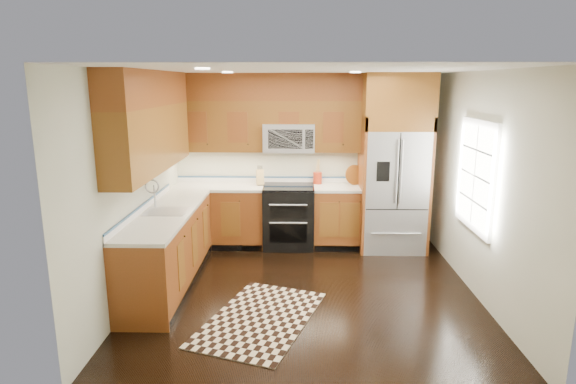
{
  "coord_description": "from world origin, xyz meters",
  "views": [
    {
      "loc": [
        -0.1,
        -5.38,
        2.47
      ],
      "look_at": [
        -0.24,
        0.6,
        1.1
      ],
      "focal_mm": 30.0,
      "sensor_mm": 36.0,
      "label": 1
    }
  ],
  "objects_px": {
    "rug": "(261,318)",
    "utensil_crock": "(318,175)",
    "refrigerator": "(394,163)",
    "range": "(289,217)",
    "knife_block": "(260,177)"
  },
  "relations": [
    {
      "from": "rug",
      "to": "knife_block",
      "type": "relative_size",
      "value": 5.51
    },
    {
      "from": "knife_block",
      "to": "utensil_crock",
      "type": "bearing_deg",
      "value": 6.04
    },
    {
      "from": "range",
      "to": "utensil_crock",
      "type": "height_order",
      "value": "utensil_crock"
    },
    {
      "from": "range",
      "to": "rug",
      "type": "xyz_separation_m",
      "value": [
        -0.25,
        -2.36,
        -0.46
      ]
    },
    {
      "from": "rug",
      "to": "utensil_crock",
      "type": "distance_m",
      "value": 2.87
    },
    {
      "from": "refrigerator",
      "to": "rug",
      "type": "xyz_separation_m",
      "value": [
        -1.8,
        -2.32,
        -1.3
      ]
    },
    {
      "from": "refrigerator",
      "to": "rug",
      "type": "relative_size",
      "value": 1.59
    },
    {
      "from": "range",
      "to": "refrigerator",
      "type": "relative_size",
      "value": 0.36
    },
    {
      "from": "range",
      "to": "rug",
      "type": "height_order",
      "value": "range"
    },
    {
      "from": "refrigerator",
      "to": "utensil_crock",
      "type": "distance_m",
      "value": 1.16
    },
    {
      "from": "range",
      "to": "utensil_crock",
      "type": "bearing_deg",
      "value": 26.24
    },
    {
      "from": "range",
      "to": "rug",
      "type": "bearing_deg",
      "value": -96.1
    },
    {
      "from": "utensil_crock",
      "to": "refrigerator",
      "type": "bearing_deg",
      "value": -12.93
    },
    {
      "from": "knife_block",
      "to": "refrigerator",
      "type": "bearing_deg",
      "value": -4.65
    },
    {
      "from": "rug",
      "to": "refrigerator",
      "type": "bearing_deg",
      "value": 71.04
    }
  ]
}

